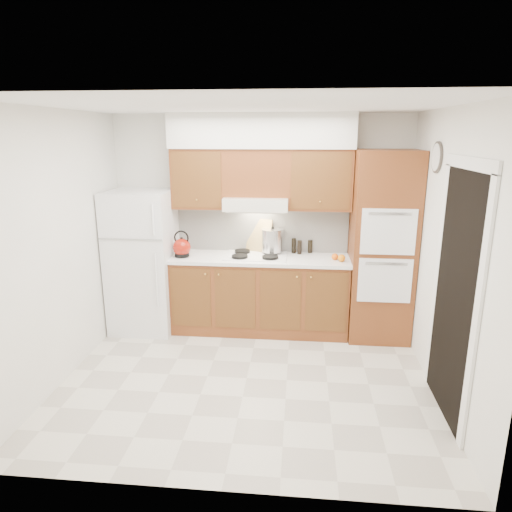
{
  "coord_description": "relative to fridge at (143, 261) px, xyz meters",
  "views": [
    {
      "loc": [
        0.49,
        -4.06,
        2.37
      ],
      "look_at": [
        0.05,
        0.45,
        1.15
      ],
      "focal_mm": 32.0,
      "sensor_mm": 36.0,
      "label": 1
    }
  ],
  "objects": [
    {
      "name": "floor",
      "position": [
        1.41,
        -1.14,
        -0.86
      ],
      "size": [
        3.6,
        3.6,
        0.0
      ],
      "primitive_type": "plane",
      "color": "beige",
      "rests_on": "ground"
    },
    {
      "name": "ceiling",
      "position": [
        1.41,
        -1.14,
        1.74
      ],
      "size": [
        3.6,
        3.6,
        0.0
      ],
      "primitive_type": "plane",
      "color": "white",
      "rests_on": "wall_back"
    },
    {
      "name": "wall_back",
      "position": [
        1.41,
        0.36,
        0.44
      ],
      "size": [
        3.6,
        0.02,
        2.6
      ],
      "primitive_type": "cube",
      "color": "white",
      "rests_on": "floor"
    },
    {
      "name": "wall_left",
      "position": [
        -0.4,
        -1.14,
        0.44
      ],
      "size": [
        0.02,
        3.0,
        2.6
      ],
      "primitive_type": "cube",
      "color": "white",
      "rests_on": "floor"
    },
    {
      "name": "wall_right",
      "position": [
        3.21,
        -1.14,
        0.44
      ],
      "size": [
        0.02,
        3.0,
        2.6
      ],
      "primitive_type": "cube",
      "color": "white",
      "rests_on": "floor"
    },
    {
      "name": "fridge",
      "position": [
        0.0,
        0.0,
        0.0
      ],
      "size": [
        0.75,
        0.72,
        1.72
      ],
      "primitive_type": "cube",
      "color": "white",
      "rests_on": "floor"
    },
    {
      "name": "base_cabinets",
      "position": [
        1.43,
        0.06,
        -0.41
      ],
      "size": [
        2.11,
        0.6,
        0.9
      ],
      "primitive_type": "cube",
      "color": "brown",
      "rests_on": "floor"
    },
    {
      "name": "countertop",
      "position": [
        1.43,
        0.05,
        0.06
      ],
      "size": [
        2.13,
        0.62,
        0.04
      ],
      "primitive_type": "cube",
      "color": "white",
      "rests_on": "base_cabinets"
    },
    {
      "name": "backsplash",
      "position": [
        1.43,
        0.34,
        0.36
      ],
      "size": [
        2.11,
        0.03,
        0.56
      ],
      "primitive_type": "cube",
      "color": "white",
      "rests_on": "countertop"
    },
    {
      "name": "oven_cabinet",
      "position": [
        2.85,
        0.03,
        0.24
      ],
      "size": [
        0.7,
        0.65,
        2.2
      ],
      "primitive_type": "cube",
      "color": "brown",
      "rests_on": "floor"
    },
    {
      "name": "upper_cab_left",
      "position": [
        0.69,
        0.19,
        0.99
      ],
      "size": [
        0.63,
        0.33,
        0.7
      ],
      "primitive_type": "cube",
      "color": "brown",
      "rests_on": "wall_back"
    },
    {
      "name": "upper_cab_right",
      "position": [
        2.12,
        0.19,
        0.99
      ],
      "size": [
        0.73,
        0.33,
        0.7
      ],
      "primitive_type": "cube",
      "color": "brown",
      "rests_on": "wall_back"
    },
    {
      "name": "range_hood",
      "position": [
        1.38,
        0.13,
        0.71
      ],
      "size": [
        0.75,
        0.45,
        0.15
      ],
      "primitive_type": "cube",
      "color": "silver",
      "rests_on": "wall_back"
    },
    {
      "name": "upper_cab_over_hood",
      "position": [
        1.38,
        0.19,
        1.06
      ],
      "size": [
        0.75,
        0.33,
        0.55
      ],
      "primitive_type": "cube",
      "color": "brown",
      "rests_on": "range_hood"
    },
    {
      "name": "soffit",
      "position": [
        1.43,
        0.18,
        1.54
      ],
      "size": [
        2.13,
        0.36,
        0.4
      ],
      "primitive_type": "cube",
      "color": "silver",
      "rests_on": "wall_back"
    },
    {
      "name": "cooktop",
      "position": [
        1.38,
        0.07,
        0.09
      ],
      "size": [
        0.74,
        0.5,
        0.01
      ],
      "primitive_type": "cube",
      "color": "white",
      "rests_on": "countertop"
    },
    {
      "name": "doorway",
      "position": [
        3.19,
        -1.49,
        0.19
      ],
      "size": [
        0.02,
        0.9,
        2.1
      ],
      "primitive_type": "cube",
      "color": "black",
      "rests_on": "floor"
    },
    {
      "name": "wall_clock",
      "position": [
        3.19,
        -0.59,
        1.29
      ],
      "size": [
        0.02,
        0.3,
        0.3
      ],
      "primitive_type": "cylinder",
      "rotation": [
        0.0,
        1.57,
        0.0
      ],
      "color": "#3F3833",
      "rests_on": "wall_right"
    },
    {
      "name": "kettle",
      "position": [
        0.5,
        -0.04,
        0.2
      ],
      "size": [
        0.24,
        0.24,
        0.21
      ],
      "primitive_type": "sphere",
      "rotation": [
        0.0,
        0.0,
        -0.15
      ],
      "color": "maroon",
      "rests_on": "countertop"
    },
    {
      "name": "cutting_board",
      "position": [
        1.4,
        0.3,
        0.28
      ],
      "size": [
        0.34,
        0.22,
        0.43
      ],
      "primitive_type": "cube",
      "rotation": [
        -0.21,
        0.0,
        -0.39
      ],
      "color": "tan",
      "rests_on": "countertop"
    },
    {
      "name": "stock_pot",
      "position": [
        1.57,
        0.22,
        0.24
      ],
      "size": [
        0.3,
        0.3,
        0.27
      ],
      "primitive_type": "cylinder",
      "rotation": [
        0.0,
        0.0,
        -0.18
      ],
      "color": "silver",
      "rests_on": "cooktop"
    },
    {
      "name": "condiment_a",
      "position": [
        1.83,
        0.27,
        0.17
      ],
      "size": [
        0.06,
        0.06,
        0.19
      ],
      "primitive_type": "cylinder",
      "rotation": [
        0.0,
        0.0,
        -0.29
      ],
      "color": "black",
      "rests_on": "countertop"
    },
    {
      "name": "condiment_b",
      "position": [
        1.9,
        0.24,
        0.16
      ],
      "size": [
        0.06,
        0.06,
        0.17
      ],
      "primitive_type": "cylinder",
      "rotation": [
        0.0,
        0.0,
        -0.27
      ],
      "color": "black",
      "rests_on": "countertop"
    },
    {
      "name": "condiment_c",
      "position": [
        2.03,
        0.31,
        0.16
      ],
      "size": [
        0.06,
        0.06,
        0.16
      ],
      "primitive_type": "cylinder",
      "rotation": [
        0.0,
        0.0,
        0.11
      ],
      "color": "black",
      "rests_on": "countertop"
    },
    {
      "name": "orange_near",
      "position": [
        2.39,
        -0.07,
        0.12
      ],
      "size": [
        0.11,
        0.11,
        0.09
      ],
      "primitive_type": "sphere",
      "rotation": [
        0.0,
        0.0,
        0.4
      ],
      "color": "orange",
      "rests_on": "countertop"
    },
    {
      "name": "orange_far",
      "position": [
        2.31,
        -0.0,
        0.12
      ],
      "size": [
        0.08,
        0.08,
        0.08
      ],
      "primitive_type": "sphere",
      "rotation": [
        0.0,
        0.0,
        0.08
      ],
      "color": "orange",
      "rests_on": "countertop"
    }
  ]
}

